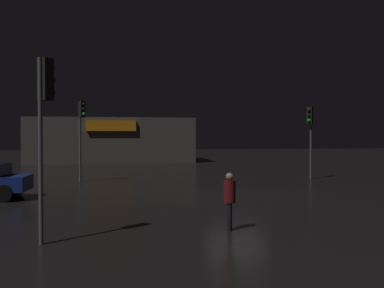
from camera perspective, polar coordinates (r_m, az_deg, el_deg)
ground_plane at (r=18.45m, az=5.99°, el=-7.06°), size 120.00×120.00×0.00m
store_building at (r=42.66m, az=-10.94°, el=0.54°), size 15.92×7.51×4.35m
traffic_signal_opposite at (r=10.73m, az=-19.62°, el=5.41°), size 0.42×0.42×4.52m
traffic_signal_cross_left at (r=25.87m, az=15.95°, el=2.60°), size 0.42×0.42×4.36m
traffic_signal_cross_right at (r=24.33m, az=-15.01°, el=2.77°), size 0.42×0.42×4.60m
pedestrian at (r=11.65m, az=5.19°, el=-7.29°), size 0.41×0.41×1.60m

